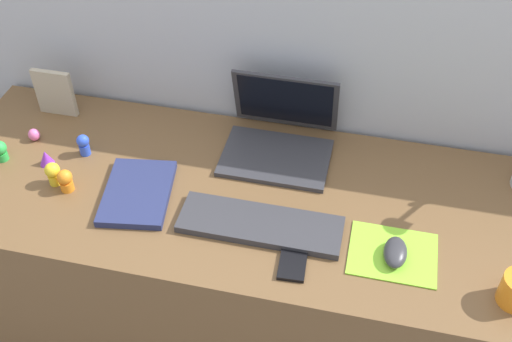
{
  "coord_description": "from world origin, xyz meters",
  "views": [
    {
      "loc": [
        0.27,
        -1.13,
        1.91
      ],
      "look_at": [
        0.01,
        0.0,
        0.83
      ],
      "focal_mm": 43.71,
      "sensor_mm": 36.0,
      "label": 1
    }
  ],
  "objects_px": {
    "cell_phone": "(293,259)",
    "toy_figurine_purple": "(46,158)",
    "laptop": "(280,132)",
    "notebook_pad": "(138,193)",
    "picture_frame": "(55,93)",
    "toy_figurine_green": "(0,150)",
    "keyboard": "(260,225)",
    "mouse": "(395,252)",
    "toy_figurine_orange": "(65,180)",
    "toy_figurine_blue": "(84,144)",
    "toy_figurine_yellow": "(53,173)",
    "toy_figurine_pink": "(34,135)"
  },
  "relations": [
    {
      "from": "cell_phone",
      "to": "toy_figurine_purple",
      "type": "xyz_separation_m",
      "value": [
        -0.73,
        0.18,
        0.02
      ]
    },
    {
      "from": "laptop",
      "to": "notebook_pad",
      "type": "bearing_deg",
      "value": -139.57
    },
    {
      "from": "laptop",
      "to": "picture_frame",
      "type": "distance_m",
      "value": 0.69
    },
    {
      "from": "picture_frame",
      "to": "toy_figurine_green",
      "type": "xyz_separation_m",
      "value": [
        -0.06,
        -0.23,
        -0.04
      ]
    },
    {
      "from": "picture_frame",
      "to": "toy_figurine_purple",
      "type": "height_order",
      "value": "picture_frame"
    },
    {
      "from": "laptop",
      "to": "toy_figurine_purple",
      "type": "xyz_separation_m",
      "value": [
        -0.62,
        -0.22,
        -0.03
      ]
    },
    {
      "from": "keyboard",
      "to": "cell_phone",
      "type": "xyz_separation_m",
      "value": [
        0.1,
        -0.09,
        -0.01
      ]
    },
    {
      "from": "toy_figurine_green",
      "to": "toy_figurine_purple",
      "type": "xyz_separation_m",
      "value": [
        0.13,
        0.01,
        -0.01
      ]
    },
    {
      "from": "toy_figurine_green",
      "to": "toy_figurine_purple",
      "type": "bearing_deg",
      "value": 4.54
    },
    {
      "from": "mouse",
      "to": "cell_phone",
      "type": "relative_size",
      "value": 0.75
    },
    {
      "from": "cell_phone",
      "to": "toy_figurine_orange",
      "type": "relative_size",
      "value": 1.96
    },
    {
      "from": "toy_figurine_blue",
      "to": "toy_figurine_yellow",
      "type": "distance_m",
      "value": 0.13
    },
    {
      "from": "mouse",
      "to": "cell_phone",
      "type": "distance_m",
      "value": 0.24
    },
    {
      "from": "laptop",
      "to": "toy_figurine_blue",
      "type": "height_order",
      "value": "laptop"
    },
    {
      "from": "picture_frame",
      "to": "toy_figurine_pink",
      "type": "height_order",
      "value": "picture_frame"
    },
    {
      "from": "picture_frame",
      "to": "toy_figurine_yellow",
      "type": "xyz_separation_m",
      "value": [
        0.13,
        -0.29,
        -0.04
      ]
    },
    {
      "from": "cell_phone",
      "to": "keyboard",
      "type": "bearing_deg",
      "value": 136.07
    },
    {
      "from": "notebook_pad",
      "to": "toy_figurine_orange",
      "type": "bearing_deg",
      "value": 177.17
    },
    {
      "from": "toy_figurine_green",
      "to": "toy_figurine_yellow",
      "type": "distance_m",
      "value": 0.2
    },
    {
      "from": "toy_figurine_purple",
      "to": "mouse",
      "type": "bearing_deg",
      "value": -7.3
    },
    {
      "from": "toy_figurine_yellow",
      "to": "toy_figurine_pink",
      "type": "bearing_deg",
      "value": 132.31
    },
    {
      "from": "cell_phone",
      "to": "laptop",
      "type": "bearing_deg",
      "value": 102.52
    },
    {
      "from": "notebook_pad",
      "to": "toy_figurine_orange",
      "type": "relative_size",
      "value": 3.67
    },
    {
      "from": "keyboard",
      "to": "notebook_pad",
      "type": "relative_size",
      "value": 1.71
    },
    {
      "from": "toy_figurine_blue",
      "to": "toy_figurine_purple",
      "type": "distance_m",
      "value": 0.11
    },
    {
      "from": "mouse",
      "to": "notebook_pad",
      "type": "xyz_separation_m",
      "value": [
        -0.67,
        0.06,
        -0.01
      ]
    },
    {
      "from": "cell_phone",
      "to": "mouse",
      "type": "bearing_deg",
      "value": 11.44
    },
    {
      "from": "keyboard",
      "to": "toy_figurine_yellow",
      "type": "bearing_deg",
      "value": 176.71
    },
    {
      "from": "mouse",
      "to": "picture_frame",
      "type": "bearing_deg",
      "value": 161.53
    },
    {
      "from": "toy_figurine_purple",
      "to": "toy_figurine_pink",
      "type": "bearing_deg",
      "value": 133.25
    },
    {
      "from": "toy_figurine_pink",
      "to": "toy_figurine_purple",
      "type": "height_order",
      "value": "toy_figurine_purple"
    },
    {
      "from": "toy_figurine_pink",
      "to": "toy_figurine_green",
      "type": "height_order",
      "value": "toy_figurine_green"
    },
    {
      "from": "toy_figurine_pink",
      "to": "toy_figurine_purple",
      "type": "xyz_separation_m",
      "value": [
        0.08,
        -0.09,
        0.0
      ]
    },
    {
      "from": "keyboard",
      "to": "toy_figurine_pink",
      "type": "height_order",
      "value": "toy_figurine_pink"
    },
    {
      "from": "laptop",
      "to": "notebook_pad",
      "type": "xyz_separation_m",
      "value": [
        -0.33,
        -0.28,
        -0.04
      ]
    },
    {
      "from": "mouse",
      "to": "keyboard",
      "type": "bearing_deg",
      "value": 175.8
    },
    {
      "from": "toy_figurine_green",
      "to": "laptop",
      "type": "bearing_deg",
      "value": 16.88
    },
    {
      "from": "picture_frame",
      "to": "mouse",
      "type": "bearing_deg",
      "value": -18.47
    },
    {
      "from": "cell_phone",
      "to": "picture_frame",
      "type": "xyz_separation_m",
      "value": [
        -0.8,
        0.41,
        0.07
      ]
    },
    {
      "from": "toy_figurine_green",
      "to": "toy_figurine_orange",
      "type": "distance_m",
      "value": 0.24
    },
    {
      "from": "toy_figurine_purple",
      "to": "toy_figurine_orange",
      "type": "xyz_separation_m",
      "value": [
        0.1,
        -0.08,
        0.01
      ]
    },
    {
      "from": "mouse",
      "to": "toy_figurine_purple",
      "type": "distance_m",
      "value": 0.97
    },
    {
      "from": "mouse",
      "to": "picture_frame",
      "type": "height_order",
      "value": "picture_frame"
    },
    {
      "from": "toy_figurine_blue",
      "to": "picture_frame",
      "type": "bearing_deg",
      "value": 134.54
    },
    {
      "from": "picture_frame",
      "to": "cell_phone",
      "type": "bearing_deg",
      "value": -26.94
    },
    {
      "from": "keyboard",
      "to": "notebook_pad",
      "type": "distance_m",
      "value": 0.34
    },
    {
      "from": "keyboard",
      "to": "notebook_pad",
      "type": "bearing_deg",
      "value": 173.69
    },
    {
      "from": "laptop",
      "to": "toy_figurine_orange",
      "type": "bearing_deg",
      "value": -150.01
    },
    {
      "from": "keyboard",
      "to": "toy_figurine_yellow",
      "type": "distance_m",
      "value": 0.57
    },
    {
      "from": "cell_phone",
      "to": "toy_figurine_purple",
      "type": "bearing_deg",
      "value": 162.53
    }
  ]
}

